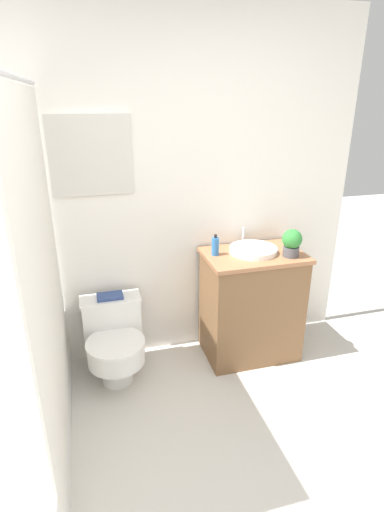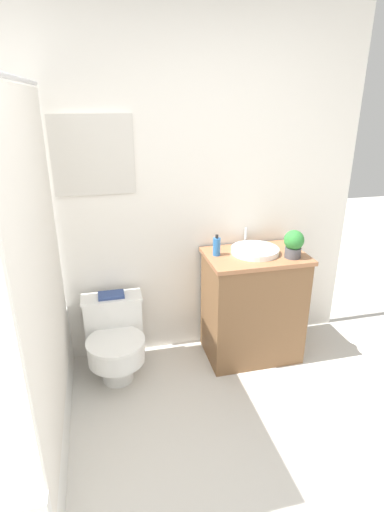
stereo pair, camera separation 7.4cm
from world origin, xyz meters
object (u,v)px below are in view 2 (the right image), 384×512
Objects in this scene: sink at (255,250)px; soap_bottle at (217,246)px; book_on_tank at (111,295)px; potted_plant at (294,243)px; toilet at (115,338)px.

soap_bottle reaches higher than sink.
soap_bottle is at bearing -5.38° from book_on_tank.
book_on_tank is (-1.27, 0.24, -0.37)m from potted_plant.
toilet is 1.50× the size of sink.
toilet is 3.70× the size of soap_bottle.
potted_plant is 1.09× the size of book_on_tank.
sink is 0.29m from soap_bottle.
sink is 2.48× the size of soap_bottle.
soap_bottle is (0.76, 0.06, 0.61)m from toilet.
toilet is 0.97m from soap_bottle.
toilet is 1.18m from sink.
book_on_tank is at bearing 90.00° from toilet.
potted_plant is (0.23, -0.14, 0.09)m from sink.
book_on_tank reaches higher than toilet.
toilet is at bearing -177.83° from sink.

